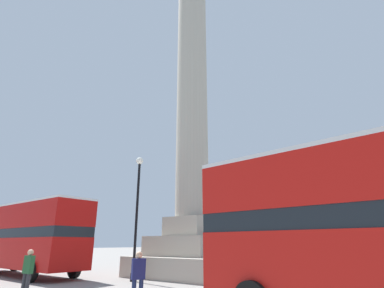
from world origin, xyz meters
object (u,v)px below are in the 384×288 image
Objects in this scene: bus_b at (27,235)px; pedestrian_by_plinth at (28,270)px; monument_column at (192,140)px; street_lamp at (137,210)px; pedestrian_near_lamp at (138,276)px.

bus_b reaches higher than pedestrian_by_plinth.
monument_column is 3.69× the size of street_lamp.
monument_column is at bearing 77.40° from street_lamp.
pedestrian_near_lamp is at bearing -63.78° from monument_column.
bus_b is 12.91m from pedestrian_near_lamp.
monument_column is 12.35m from pedestrian_by_plinth.
street_lamp is at bearing -102.60° from monument_column.
monument_column is 12.20m from bus_b.
monument_column is 14.79× the size of pedestrian_by_plinth.
monument_column reaches higher than street_lamp.
pedestrian_near_lamp is at bearing -9.22° from bus_b.
pedestrian_by_plinth is at bearing -86.30° from street_lamp.
pedestrian_by_plinth is (7.98, -3.53, -1.44)m from bus_b.
pedestrian_near_lamp is (5.00, -4.43, -2.72)m from street_lamp.
street_lamp is 4.01× the size of pedestrian_by_plinth.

